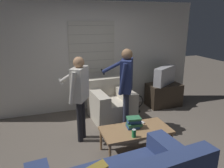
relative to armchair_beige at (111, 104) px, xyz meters
The scene contains 12 objects.
ground_plane 1.35m from the armchair_beige, 98.52° to the right, with size 16.00×16.00×0.00m, color #665B51.
wall_back 1.21m from the armchair_beige, 104.82° to the left, with size 5.20×0.08×2.55m.
armchair_beige is the anchor object (origin of this frame).
coffee_table 1.39m from the armchair_beige, 91.17° to the right, with size 1.13×0.57×0.43m.
tv_stand 1.55m from the armchair_beige, 10.39° to the left, with size 0.83×0.53×0.57m.
tv 1.61m from the armchair_beige, 10.48° to the left, with size 0.78×0.59×0.45m.
person_left_standing 1.23m from the armchair_beige, 139.19° to the right, with size 0.51×0.70×1.55m.
person_right_standing 0.93m from the armchair_beige, 80.03° to the right, with size 0.57×0.75×1.63m.
book_stack 1.34m from the armchair_beige, 91.78° to the right, with size 0.26×0.21×0.19m.
soda_can 1.63m from the armchair_beige, 95.77° to the right, with size 0.07×0.07×0.13m.
spare_remote 1.23m from the armchair_beige, 82.59° to the right, with size 0.09×0.13×0.02m.
floor_fan 0.72m from the armchair_beige, 10.21° to the left, with size 0.34×0.20×0.43m.
Camera 1 is at (-1.23, -3.00, 2.14)m, focal length 35.00 mm.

